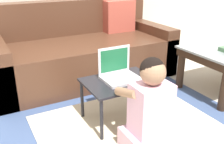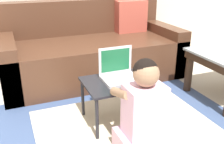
{
  "view_description": "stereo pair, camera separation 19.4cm",
  "coord_description": "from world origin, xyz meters",
  "px_view_note": "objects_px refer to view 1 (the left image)",
  "views": [
    {
      "loc": [
        -0.82,
        -1.31,
        1.12
      ],
      "look_at": [
        0.04,
        0.28,
        0.4
      ],
      "focal_mm": 42.0,
      "sensor_mm": 36.0,
      "label": 1
    },
    {
      "loc": [
        -0.64,
        -1.39,
        1.12
      ],
      "look_at": [
        0.04,
        0.28,
        0.4
      ],
      "focal_mm": 42.0,
      "sensor_mm": 36.0,
      "label": 2
    }
  ],
  "objects_px": {
    "laptop": "(119,74)",
    "computer_mouse": "(145,75)",
    "laptop_desk": "(120,85)",
    "couch": "(82,51)",
    "person_seated": "(150,112)"
  },
  "relations": [
    {
      "from": "laptop",
      "to": "computer_mouse",
      "type": "bearing_deg",
      "value": -20.23
    },
    {
      "from": "laptop_desk",
      "to": "laptop",
      "type": "relative_size",
      "value": 1.99
    },
    {
      "from": "computer_mouse",
      "to": "couch",
      "type": "bearing_deg",
      "value": 95.14
    },
    {
      "from": "couch",
      "to": "laptop",
      "type": "height_order",
      "value": "couch"
    },
    {
      "from": "laptop_desk",
      "to": "computer_mouse",
      "type": "bearing_deg",
      "value": -10.41
    },
    {
      "from": "couch",
      "to": "laptop_desk",
      "type": "distance_m",
      "value": 1.0
    },
    {
      "from": "computer_mouse",
      "to": "laptop_desk",
      "type": "bearing_deg",
      "value": 169.59
    },
    {
      "from": "laptop_desk",
      "to": "computer_mouse",
      "type": "distance_m",
      "value": 0.21
    },
    {
      "from": "computer_mouse",
      "to": "person_seated",
      "type": "relative_size",
      "value": 0.17
    },
    {
      "from": "couch",
      "to": "computer_mouse",
      "type": "distance_m",
      "value": 1.04
    },
    {
      "from": "computer_mouse",
      "to": "person_seated",
      "type": "height_order",
      "value": "person_seated"
    },
    {
      "from": "laptop_desk",
      "to": "person_seated",
      "type": "height_order",
      "value": "person_seated"
    },
    {
      "from": "laptop_desk",
      "to": "laptop",
      "type": "height_order",
      "value": "laptop"
    },
    {
      "from": "couch",
      "to": "laptop",
      "type": "relative_size",
      "value": 6.88
    },
    {
      "from": "laptop",
      "to": "person_seated",
      "type": "relative_size",
      "value": 0.42
    }
  ]
}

